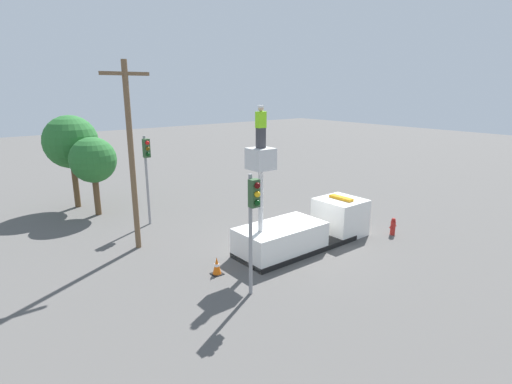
# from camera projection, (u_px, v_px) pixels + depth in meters

# --- Properties ---
(ground_plane) EXTENTS (120.00, 120.00, 0.00)m
(ground_plane) POSITION_uv_depth(u_px,v_px,m) (297.00, 248.00, 19.29)
(ground_plane) COLOR #565451
(bucket_truck) EXTENTS (7.36, 2.29, 5.08)m
(bucket_truck) POSITION_uv_depth(u_px,v_px,m) (304.00, 229.00, 19.36)
(bucket_truck) COLOR black
(bucket_truck) RESTS_ON ground
(worker) EXTENTS (0.40, 0.26, 1.75)m
(worker) POSITION_uv_depth(u_px,v_px,m) (261.00, 127.00, 16.40)
(worker) COLOR #38383D
(worker) RESTS_ON bucket_truck
(traffic_light_pole) EXTENTS (0.34, 0.57, 4.61)m
(traffic_light_pole) POSITION_uv_depth(u_px,v_px,m) (253.00, 212.00, 14.13)
(traffic_light_pole) COLOR gray
(traffic_light_pole) RESTS_ON ground
(traffic_light_across) EXTENTS (0.34, 0.57, 5.01)m
(traffic_light_across) POSITION_uv_depth(u_px,v_px,m) (147.00, 163.00, 21.75)
(traffic_light_across) COLOR gray
(traffic_light_across) RESTS_ON ground
(fire_hydrant) EXTENTS (0.50, 0.26, 0.93)m
(fire_hydrant) POSITION_uv_depth(u_px,v_px,m) (393.00, 227.00, 20.94)
(fire_hydrant) COLOR #B2231E
(fire_hydrant) RESTS_ON ground
(traffic_cone_rear) EXTENTS (0.46, 0.46, 0.75)m
(traffic_cone_rear) POSITION_uv_depth(u_px,v_px,m) (217.00, 266.00, 16.52)
(traffic_cone_rear) COLOR black
(traffic_cone_rear) RESTS_ON ground
(tree_left_bg) EXTENTS (2.71, 2.71, 4.74)m
(tree_left_bg) POSITION_uv_depth(u_px,v_px,m) (93.00, 160.00, 23.57)
(tree_left_bg) COLOR brown
(tree_left_bg) RESTS_ON ground
(tree_right_bg) EXTENTS (3.31, 3.31, 5.89)m
(tree_right_bg) POSITION_uv_depth(u_px,v_px,m) (71.00, 142.00, 24.94)
(tree_right_bg) COLOR brown
(tree_right_bg) RESTS_ON ground
(utility_pole) EXTENTS (2.20, 0.26, 8.72)m
(utility_pole) POSITION_uv_depth(u_px,v_px,m) (131.00, 152.00, 18.23)
(utility_pole) COLOR brown
(utility_pole) RESTS_ON ground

